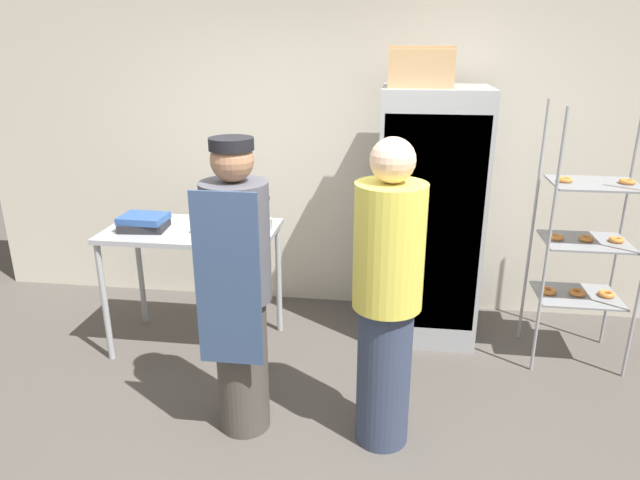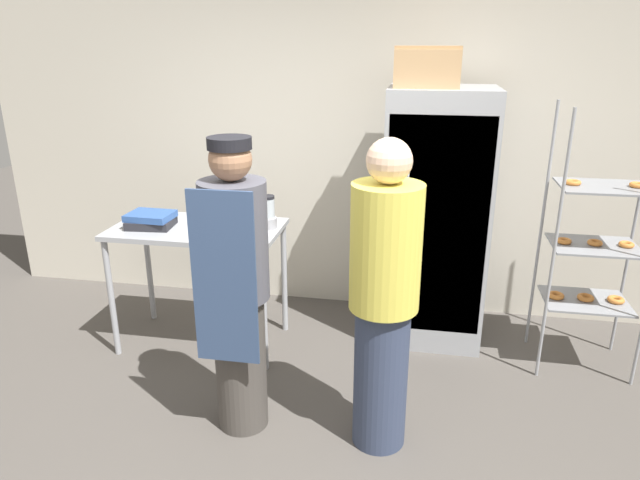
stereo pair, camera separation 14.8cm
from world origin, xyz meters
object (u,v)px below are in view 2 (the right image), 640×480
at_px(refrigerator, 435,219).
at_px(person_customer, 384,299).
at_px(binder_stack, 151,220).
at_px(cardboard_storage_box, 427,67).
at_px(blender_pitcher, 268,214).
at_px(baking_rack, 594,247).
at_px(person_baker, 237,287).
at_px(donut_box, 218,221).

relative_size(refrigerator, person_customer, 1.08).
bearing_deg(binder_stack, cardboard_storage_box, 13.35).
xyz_separation_m(binder_stack, cardboard_storage_box, (1.90, 0.45, 1.05)).
bearing_deg(cardboard_storage_box, blender_pitcher, -162.94).
bearing_deg(person_customer, baking_rack, 39.65).
height_order(refrigerator, person_customer, refrigerator).
relative_size(cardboard_storage_box, person_baker, 0.25).
distance_m(donut_box, cardboard_storage_box, 1.81).
xyz_separation_m(baking_rack, donut_box, (-2.61, -0.18, 0.09)).
bearing_deg(blender_pitcher, cardboard_storage_box, 17.06).
bearing_deg(donut_box, cardboard_storage_box, 14.76).
height_order(blender_pitcher, person_customer, person_customer).
bearing_deg(cardboard_storage_box, donut_box, -165.24).
distance_m(donut_box, person_customer, 1.58).
bearing_deg(baking_rack, binder_stack, -175.30).
bearing_deg(person_baker, baking_rack, 27.06).
distance_m(baking_rack, cardboard_storage_box, 1.67).
xyz_separation_m(donut_box, person_customer, (1.27, -0.93, -0.08)).
relative_size(baking_rack, binder_stack, 5.51).
xyz_separation_m(blender_pitcher, person_customer, (0.91, -0.98, -0.14)).
height_order(refrigerator, binder_stack, refrigerator).
height_order(refrigerator, baking_rack, refrigerator).
bearing_deg(blender_pitcher, baking_rack, 3.26).
bearing_deg(refrigerator, person_baker, -129.14).
height_order(refrigerator, donut_box, refrigerator).
bearing_deg(baking_rack, person_customer, -140.35).
height_order(baking_rack, person_baker, baking_rack).
distance_m(baking_rack, binder_stack, 3.10).
height_order(refrigerator, cardboard_storage_box, cardboard_storage_box).
bearing_deg(donut_box, refrigerator, 15.39).
height_order(baking_rack, binder_stack, baking_rack).
xyz_separation_m(blender_pitcher, cardboard_storage_box, (1.06, 0.33, 1.00)).
height_order(person_baker, person_customer, person_customer).
relative_size(person_baker, person_customer, 0.99).
bearing_deg(binder_stack, baking_rack, 4.70).
height_order(donut_box, blender_pitcher, donut_box).
bearing_deg(refrigerator, baking_rack, -13.15).
xyz_separation_m(refrigerator, person_customer, (-0.28, -1.36, -0.05)).
bearing_deg(baking_rack, cardboard_storage_box, 170.57).
relative_size(refrigerator, person_baker, 1.09).
bearing_deg(binder_stack, blender_pitcher, 8.52).
bearing_deg(person_customer, blender_pitcher, 132.65).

